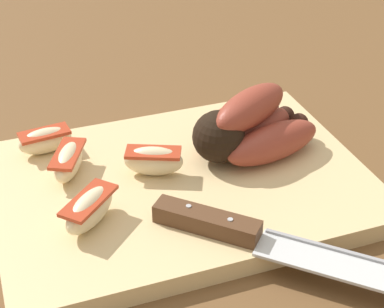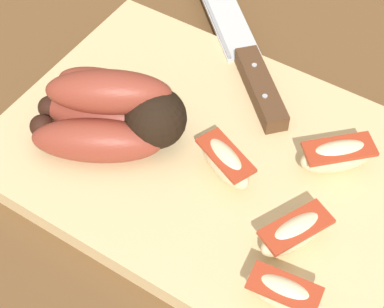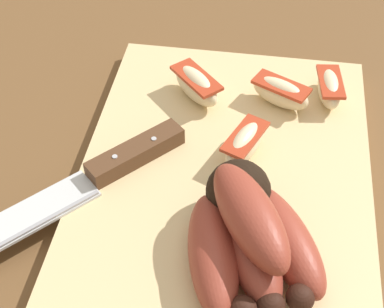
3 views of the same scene
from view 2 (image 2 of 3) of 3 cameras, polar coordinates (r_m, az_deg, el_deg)
The scene contains 8 objects.
ground_plane at distance 0.57m, azimuth 2.22°, elevation -2.71°, with size 6.00×6.00×0.00m, color brown.
cutting_board at distance 0.57m, azimuth 1.58°, elevation -0.31°, with size 0.38×0.27×0.02m, color #DBBC84.
banana_bunch at distance 0.56m, azimuth -7.11°, elevation 3.93°, with size 0.14×0.13×0.07m.
chefs_knife at distance 0.64m, azimuth 4.88°, elevation 8.87°, with size 0.22×0.21×0.02m.
apple_wedge_near at distance 0.50m, azimuth 9.37°, elevation -7.11°, with size 0.05×0.07×0.03m.
apple_wedge_middle at distance 0.54m, azimuth 3.21°, elevation -0.53°, with size 0.06×0.05×0.03m.
apple_wedge_far at distance 0.55m, azimuth 13.13°, elevation -0.17°, with size 0.06×0.06×0.03m.
apple_wedge_extra at distance 0.48m, azimuth 8.34°, elevation -12.44°, with size 0.06×0.03×0.03m.
Camera 2 is at (-0.16, 0.29, 0.46)m, focal length 58.44 mm.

